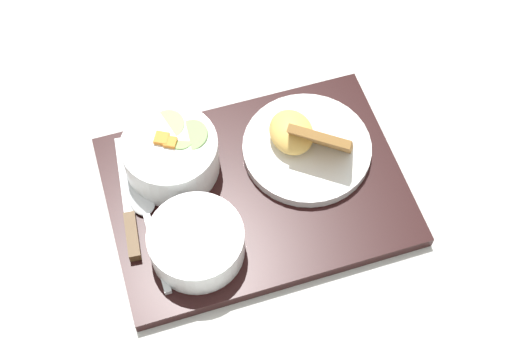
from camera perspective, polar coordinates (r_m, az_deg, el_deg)
name	(u,v)px	position (r m, az deg, el deg)	size (l,w,h in m)	color
ground_plane	(256,194)	(0.97, 0.00, -1.46)	(4.00, 4.00, 0.00)	silver
serving_tray	(256,191)	(0.96, 0.00, -1.19)	(0.41, 0.31, 0.02)	black
bowl_salad	(171,153)	(0.95, -6.83, 1.81)	(0.13, 0.13, 0.07)	white
bowl_soup	(196,242)	(0.89, -4.79, -5.26)	(0.12, 0.12, 0.05)	white
plate_main	(305,144)	(0.97, 3.95, 2.58)	(0.18, 0.18, 0.08)	white
knife	(130,219)	(0.94, -10.03, -3.39)	(0.02, 0.19, 0.01)	silver
spoon	(147,216)	(0.94, -8.72, -3.20)	(0.04, 0.17, 0.01)	silver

